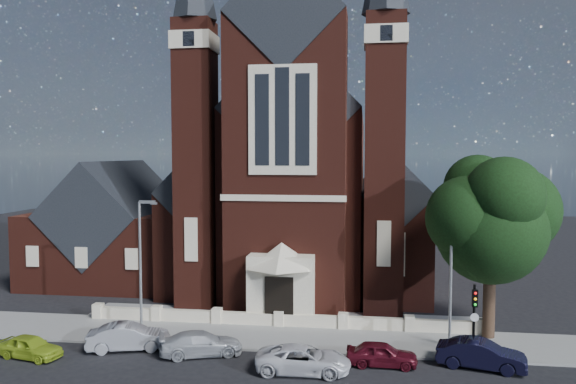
# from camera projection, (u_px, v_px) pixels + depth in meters

# --- Properties ---
(ground) EXTENTS (120.00, 120.00, 0.00)m
(ground) POSITION_uv_depth(u_px,v_px,m) (296.00, 294.00, 43.51)
(ground) COLOR black
(ground) RESTS_ON ground
(pavement_strip) EXTENTS (60.00, 5.00, 0.12)m
(pavement_strip) POSITION_uv_depth(u_px,v_px,m) (274.00, 337.00, 33.14)
(pavement_strip) COLOR gray
(pavement_strip) RESTS_ON ground
(forecourt_paving) EXTENTS (26.00, 3.00, 0.14)m
(forecourt_paving) POSITION_uv_depth(u_px,v_px,m) (284.00, 318.00, 37.09)
(forecourt_paving) COLOR gray
(forecourt_paving) RESTS_ON ground
(forecourt_wall) EXTENTS (24.00, 0.40, 0.90)m
(forecourt_wall) POSITION_uv_depth(u_px,v_px,m) (279.00, 327.00, 35.11)
(forecourt_wall) COLOR beige
(forecourt_wall) RESTS_ON ground
(church) EXTENTS (20.01, 34.90, 29.20)m
(church) POSITION_uv_depth(u_px,v_px,m) (307.00, 183.00, 50.81)
(church) COLOR #471B13
(church) RESTS_ON ground
(parish_hall) EXTENTS (12.00, 12.20, 10.24)m
(parish_hall) POSITION_uv_depth(u_px,v_px,m) (116.00, 233.00, 48.40)
(parish_hall) COLOR #471B13
(parish_hall) RESTS_ON ground
(street_tree) EXTENTS (6.40, 6.60, 10.70)m
(street_tree) POSITION_uv_depth(u_px,v_px,m) (494.00, 222.00, 32.13)
(street_tree) COLOR black
(street_tree) RESTS_ON ground
(street_lamp_left) EXTENTS (1.16, 0.22, 8.09)m
(street_lamp_left) POSITION_uv_depth(u_px,v_px,m) (142.00, 259.00, 33.41)
(street_lamp_left) COLOR gray
(street_lamp_left) RESTS_ON ground
(street_lamp_right) EXTENTS (1.16, 0.22, 8.09)m
(street_lamp_right) POSITION_uv_depth(u_px,v_px,m) (453.00, 267.00, 30.95)
(street_lamp_right) COLOR gray
(street_lamp_right) RESTS_ON ground
(traffic_signal) EXTENTS (0.28, 0.42, 4.00)m
(traffic_signal) POSITION_uv_depth(u_px,v_px,m) (474.00, 311.00, 29.41)
(traffic_signal) COLOR black
(traffic_signal) RESTS_ON ground
(car_lime_van) EXTENTS (3.79, 2.15, 1.21)m
(car_lime_van) POSITION_uv_depth(u_px,v_px,m) (30.00, 347.00, 29.78)
(car_lime_van) COLOR #A0BE26
(car_lime_van) RESTS_ON ground
(car_silver_a) EXTENTS (4.69, 2.75, 1.46)m
(car_silver_a) POSITION_uv_depth(u_px,v_px,m) (129.00, 337.00, 30.99)
(car_silver_a) COLOR gray
(car_silver_a) RESTS_ON ground
(car_silver_b) EXTENTS (4.76, 3.19, 1.28)m
(car_silver_b) POSITION_uv_depth(u_px,v_px,m) (201.00, 344.00, 30.17)
(car_silver_b) COLOR #A8ABB0
(car_silver_b) RESTS_ON ground
(car_white_suv) EXTENTS (4.77, 2.28, 1.31)m
(car_white_suv) POSITION_uv_depth(u_px,v_px,m) (303.00, 359.00, 27.81)
(car_white_suv) COLOR white
(car_white_suv) RESTS_ON ground
(car_dark_red) EXTENTS (3.65, 1.52, 1.24)m
(car_dark_red) POSITION_uv_depth(u_px,v_px,m) (382.00, 354.00, 28.67)
(car_dark_red) COLOR #4D0D18
(car_dark_red) RESTS_ON ground
(car_navy) EXTENTS (4.60, 2.54, 1.44)m
(car_navy) POSITION_uv_depth(u_px,v_px,m) (481.00, 354.00, 28.32)
(car_navy) COLOR black
(car_navy) RESTS_ON ground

